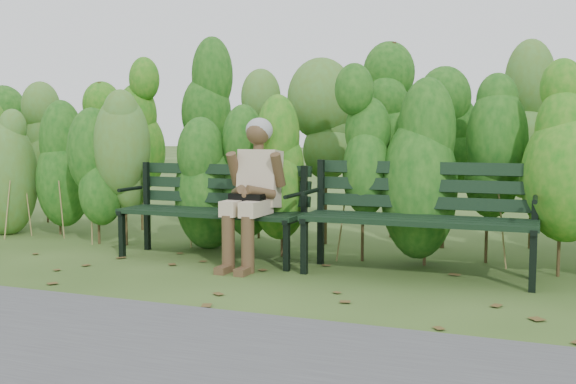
% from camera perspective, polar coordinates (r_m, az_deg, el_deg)
% --- Properties ---
extents(ground, '(80.00, 80.00, 0.00)m').
position_cam_1_polar(ground, '(5.75, -1.26, -7.77)').
color(ground, '#2A4617').
extents(footpath, '(60.00, 2.50, 0.01)m').
position_cam_1_polar(footpath, '(3.88, -14.09, -14.37)').
color(footpath, '#474749').
rests_on(footpath, ground).
extents(hedge_band, '(11.04, 1.67, 2.42)m').
position_cam_1_polar(hedge_band, '(7.35, 4.25, 4.97)').
color(hedge_band, '#47381E').
rests_on(hedge_band, ground).
extents(leaf_litter, '(5.77, 2.12, 0.01)m').
position_cam_1_polar(leaf_litter, '(5.40, 3.99, -8.62)').
color(leaf_litter, brown).
rests_on(leaf_litter, ground).
extents(bench_left, '(1.91, 0.66, 0.95)m').
position_cam_1_polar(bench_left, '(6.84, -6.14, -0.93)').
color(bench_left, black).
rests_on(bench_left, ground).
extents(bench_right, '(2.03, 0.68, 1.01)m').
position_cam_1_polar(bench_right, '(6.13, 11.07, -1.38)').
color(bench_right, black).
rests_on(bench_right, ground).
extents(seated_woman, '(0.56, 0.83, 1.41)m').
position_cam_1_polar(seated_woman, '(6.41, -2.96, 0.78)').
color(seated_woman, beige).
rests_on(seated_woman, ground).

